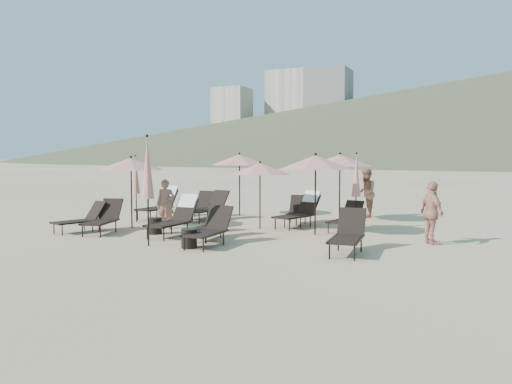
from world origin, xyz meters
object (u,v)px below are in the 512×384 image
at_px(lounger_9, 297,211).
at_px(umbrella_open_3, 239,160).
at_px(umbrella_open_1, 260,169).
at_px(beachgoer_c, 432,213).
at_px(umbrella_closed_2, 136,175).
at_px(side_table_0, 155,226).
at_px(lounger_7, 197,206).
at_px(lounger_6, 160,203).
at_px(lounger_2, 176,217).
at_px(lounger_11, 346,217).
at_px(lounger_3, 209,224).
at_px(lounger_8, 209,207).
at_px(lounger_10, 300,210).
at_px(beachgoer_b, 366,193).
at_px(side_table_1, 189,238).
at_px(lounger_5, 348,233).
at_px(umbrella_open_4, 340,160).
at_px(lounger_0, 81,218).
at_px(beachgoer_a, 166,204).
at_px(umbrella_closed_0, 147,169).
at_px(umbrella_closed_1, 356,176).
at_px(umbrella_open_0, 131,164).
at_px(lounger_4, 209,228).
at_px(lounger_1, 103,218).
at_px(umbrella_open_2, 316,162).

distance_m(lounger_9, umbrella_open_3, 3.60).
xyz_separation_m(umbrella_open_1, beachgoer_c, (5.12, -0.67, -1.06)).
relative_size(umbrella_closed_2, side_table_0, 4.89).
distance_m(lounger_7, lounger_9, 3.86).
bearing_deg(lounger_6, lounger_2, -47.82).
xyz_separation_m(lounger_2, lounger_11, (4.19, 2.87, -0.13)).
distance_m(lounger_3, lounger_8, 3.96).
height_order(lounger_2, lounger_10, lounger_10).
height_order(lounger_2, beachgoer_b, beachgoer_b).
relative_size(lounger_6, lounger_11, 1.15).
bearing_deg(side_table_0, side_table_1, -35.10).
bearing_deg(lounger_5, lounger_8, 141.93).
relative_size(side_table_1, beachgoer_b, 0.26).
xyz_separation_m(lounger_11, beachgoer_b, (-0.25, 3.73, 0.49)).
relative_size(umbrella_open_3, umbrella_open_4, 1.00).
xyz_separation_m(lounger_6, umbrella_open_1, (4.47, -0.99, 1.32)).
xyz_separation_m(lounger_0, lounger_2, (2.94, 0.63, 0.13)).
height_order(lounger_7, beachgoer_c, beachgoer_c).
xyz_separation_m(lounger_3, lounger_6, (-3.99, 3.29, 0.15)).
distance_m(umbrella_open_4, beachgoer_a, 6.11).
relative_size(umbrella_closed_0, umbrella_closed_1, 1.17).
relative_size(lounger_2, umbrella_open_0, 0.81).
bearing_deg(lounger_4, umbrella_closed_1, 57.33).
height_order(lounger_1, lounger_5, lounger_5).
bearing_deg(umbrella_open_3, umbrella_open_4, -2.16).
bearing_deg(lounger_4, beachgoer_b, 72.52).
relative_size(lounger_3, lounger_5, 0.87).
relative_size(lounger_0, lounger_1, 0.92).
height_order(lounger_6, side_table_1, lounger_6).
distance_m(lounger_6, umbrella_open_1, 4.76).
distance_m(lounger_4, umbrella_closed_0, 2.14).
xyz_separation_m(lounger_1, lounger_10, (4.81, 3.66, 0.09)).
xyz_separation_m(lounger_0, beachgoer_b, (6.89, 7.23, 0.49)).
distance_m(lounger_3, lounger_10, 3.56).
xyz_separation_m(umbrella_closed_1, side_table_0, (-5.08, -3.32, -1.42)).
xyz_separation_m(umbrella_closed_2, beachgoer_a, (1.85, -0.92, -0.83)).
relative_size(lounger_3, lounger_4, 0.92).
distance_m(lounger_3, lounger_4, 1.12).
relative_size(lounger_5, lounger_7, 1.05).
distance_m(lounger_11, umbrella_open_0, 6.85).
bearing_deg(lounger_11, beachgoer_b, 103.61).
height_order(lounger_0, beachgoer_c, beachgoer_c).
bearing_deg(umbrella_closed_0, lounger_11, 49.91).
bearing_deg(umbrella_open_2, lounger_0, -159.94).
distance_m(umbrella_open_1, umbrella_open_2, 2.00).
xyz_separation_m(lounger_0, umbrella_closed_0, (3.28, -1.08, 1.53)).
relative_size(lounger_3, lounger_11, 0.96).
distance_m(lounger_9, umbrella_closed_2, 5.59).
xyz_separation_m(umbrella_open_1, side_table_0, (-2.34, -2.23, -1.63)).
bearing_deg(umbrella_open_4, lounger_8, -158.99).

